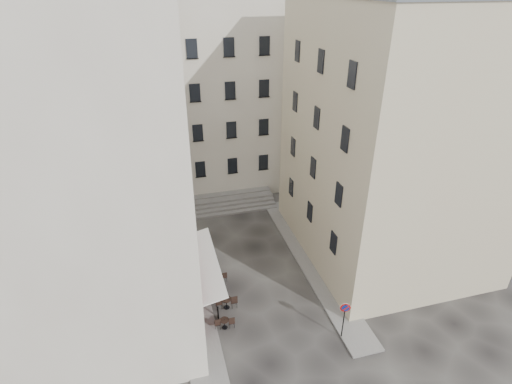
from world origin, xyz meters
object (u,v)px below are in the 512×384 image
object	(u,v)px
no_parking_sign	(345,314)
pedestrian	(207,264)
bistro_table_a	(224,322)
bistro_table_b	(226,302)

from	to	relation	value
no_parking_sign	pedestrian	xyz separation A→B (m)	(-6.74, 7.75, -0.95)
no_parking_sign	bistro_table_a	xyz separation A→B (m)	(-6.55, 2.57, -1.46)
no_parking_sign	pedestrian	world-z (taller)	no_parking_sign
bistro_table_a	pedestrian	xyz separation A→B (m)	(-0.19, 5.18, 0.50)
no_parking_sign	bistro_table_b	distance (m)	7.53
no_parking_sign	bistro_table_a	distance (m)	7.18
bistro_table_b	pedestrian	bearing A→B (deg)	100.13
no_parking_sign	bistro_table_b	size ratio (longest dim) A/B	1.93
no_parking_sign	bistro_table_b	xyz separation A→B (m)	(-6.10, 4.20, -1.39)
no_parking_sign	pedestrian	distance (m)	10.31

